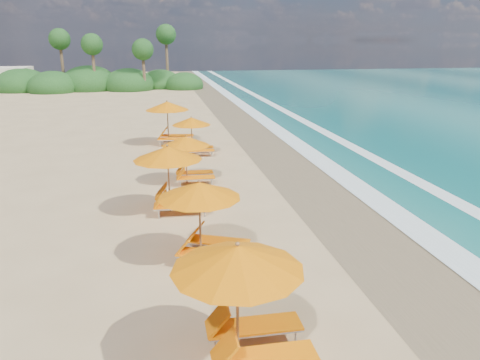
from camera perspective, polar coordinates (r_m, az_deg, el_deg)
ground at (r=16.91m, az=0.00°, el=-3.89°), size 160.00×160.00×0.00m
wet_sand at (r=18.03m, az=12.62°, el=-2.94°), size 4.00×160.00×0.01m
surf_foam at (r=19.22m, az=20.06°, el=-2.26°), size 4.00×160.00×0.01m
station_1 at (r=8.89m, az=0.98°, el=-14.27°), size 2.75×2.54×2.56m
station_2 at (r=12.87m, az=-4.28°, el=-4.49°), size 3.10×3.07×2.38m
station_3 at (r=16.63m, az=-8.29°, el=0.71°), size 2.81×2.62×2.52m
station_4 at (r=20.07m, az=-6.29°, el=3.00°), size 2.34×2.17×2.14m
station_5 at (r=25.02m, az=-5.71°, el=5.84°), size 2.38×2.22×2.14m
station_6 at (r=27.91m, az=-8.64°, el=7.50°), size 3.13×2.97×2.65m
treeline at (r=61.64m, az=-17.47°, el=11.65°), size 25.80×8.80×9.74m
beach_building at (r=66.49m, az=-27.82°, el=11.19°), size 7.00×5.00×2.80m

